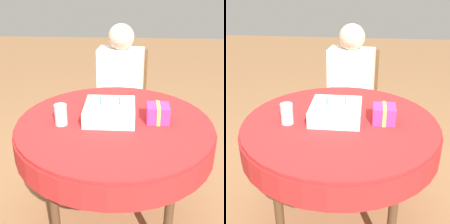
% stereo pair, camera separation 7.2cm
% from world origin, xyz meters
% --- Properties ---
extents(ground_plane, '(12.00, 12.00, 0.00)m').
position_xyz_m(ground_plane, '(0.00, 0.00, 0.00)').
color(ground_plane, '#8C603D').
extents(dining_table, '(1.14, 1.14, 0.76)m').
position_xyz_m(dining_table, '(0.00, 0.00, 0.67)').
color(dining_table, '#B22323').
rests_on(dining_table, ground_plane).
extents(chair, '(0.49, 0.49, 0.93)m').
position_xyz_m(chair, '(0.02, 0.92, 0.51)').
color(chair, brown).
rests_on(chair, ground_plane).
extents(person, '(0.38, 0.32, 1.17)m').
position_xyz_m(person, '(0.01, 0.83, 0.71)').
color(person, '#DBB293').
rests_on(person, ground_plane).
extents(birthday_cake, '(0.29, 0.29, 0.13)m').
position_xyz_m(birthday_cake, '(-0.03, 0.03, 0.81)').
color(birthday_cake, white).
rests_on(birthday_cake, dining_table).
extents(drinking_glass, '(0.07, 0.07, 0.12)m').
position_xyz_m(drinking_glass, '(-0.30, -0.05, 0.82)').
color(drinking_glass, silver).
rests_on(drinking_glass, dining_table).
extents(gift_box, '(0.13, 0.13, 0.10)m').
position_xyz_m(gift_box, '(0.25, 0.02, 0.81)').
color(gift_box, '#D13384').
rests_on(gift_box, dining_table).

